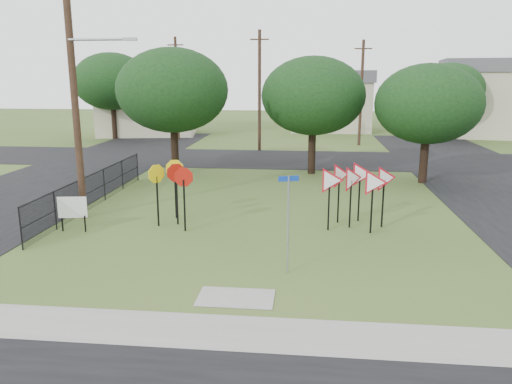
% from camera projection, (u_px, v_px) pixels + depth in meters
% --- Properties ---
extents(ground, '(140.00, 140.00, 0.00)m').
position_uv_depth(ground, '(247.00, 265.00, 15.36)').
color(ground, '#36501E').
extents(sidewalk, '(30.00, 1.60, 0.02)m').
position_uv_depth(sidewalk, '(224.00, 332.00, 11.29)').
color(sidewalk, gray).
rests_on(sidewalk, ground).
extents(planting_strip, '(30.00, 0.80, 0.02)m').
position_uv_depth(planting_strip, '(214.00, 362.00, 10.13)').
color(planting_strip, '#36501E').
rests_on(planting_strip, ground).
extents(street_left, '(8.00, 50.00, 0.02)m').
position_uv_depth(street_left, '(45.00, 186.00, 26.27)').
color(street_left, black).
rests_on(street_left, ground).
extents(street_far, '(60.00, 8.00, 0.02)m').
position_uv_depth(street_far, '(282.00, 159.00, 34.73)').
color(street_far, black).
rests_on(street_far, ground).
extents(curb_pad, '(2.00, 1.20, 0.02)m').
position_uv_depth(curb_pad, '(236.00, 298.00, 13.04)').
color(curb_pad, gray).
rests_on(curb_pad, ground).
extents(street_name_sign, '(0.58, 0.21, 2.92)m').
position_uv_depth(street_name_sign, '(288.00, 218.00, 14.36)').
color(street_name_sign, gray).
rests_on(street_name_sign, ground).
extents(stop_sign_cluster, '(1.79, 1.75, 2.43)m').
position_uv_depth(stop_sign_cluster, '(173.00, 179.00, 19.09)').
color(stop_sign_cluster, black).
rests_on(stop_sign_cluster, ground).
extents(yield_sign_cluster, '(3.07, 1.66, 2.45)m').
position_uv_depth(yield_sign_cluster, '(356.00, 181.00, 18.81)').
color(yield_sign_cluster, black).
rests_on(yield_sign_cluster, ground).
extents(info_board, '(1.06, 0.20, 1.33)m').
position_uv_depth(info_board, '(72.00, 208.00, 18.42)').
color(info_board, black).
rests_on(info_board, ground).
extents(utility_pole_main, '(3.55, 0.33, 10.00)m').
position_uv_depth(utility_pole_main, '(75.00, 88.00, 19.27)').
color(utility_pole_main, '#3A261B').
rests_on(utility_pole_main, ground).
extents(far_pole_a, '(1.40, 0.24, 9.00)m').
position_uv_depth(far_pole_a, '(259.00, 90.00, 37.76)').
color(far_pole_a, '#3A261B').
rests_on(far_pole_a, ground).
extents(far_pole_b, '(1.40, 0.24, 8.50)m').
position_uv_depth(far_pole_b, '(361.00, 92.00, 40.87)').
color(far_pole_b, '#3A261B').
rests_on(far_pole_b, ground).
extents(far_pole_c, '(1.40, 0.24, 9.00)m').
position_uv_depth(far_pole_c, '(177.00, 88.00, 44.39)').
color(far_pole_c, '#3A261B').
rests_on(far_pole_c, ground).
extents(fence_run, '(0.05, 11.55, 1.50)m').
position_uv_depth(fence_run, '(94.00, 189.00, 22.02)').
color(fence_run, black).
rests_on(fence_run, ground).
extents(house_left, '(10.58, 8.88, 7.20)m').
position_uv_depth(house_left, '(148.00, 97.00, 48.89)').
color(house_left, '#BEB898').
rests_on(house_left, ground).
extents(house_mid, '(8.40, 8.40, 6.20)m').
position_uv_depth(house_mid, '(330.00, 100.00, 52.97)').
color(house_mid, '#BEB898').
rests_on(house_mid, ground).
extents(house_right, '(8.30, 8.30, 7.20)m').
position_uv_depth(house_right, '(480.00, 97.00, 47.54)').
color(house_right, '#BEB898').
rests_on(house_right, ground).
extents(tree_near_left, '(6.40, 6.40, 7.27)m').
position_uv_depth(tree_near_left, '(173.00, 90.00, 28.43)').
color(tree_near_left, black).
rests_on(tree_near_left, ground).
extents(tree_near_mid, '(6.00, 6.00, 6.80)m').
position_uv_depth(tree_near_mid, '(313.00, 96.00, 28.65)').
color(tree_near_mid, black).
rests_on(tree_near_mid, ground).
extents(tree_near_right, '(5.60, 5.60, 6.33)m').
position_uv_depth(tree_near_right, '(428.00, 104.00, 26.17)').
color(tree_near_right, black).
rests_on(tree_near_right, ground).
extents(tree_far_left, '(6.80, 6.80, 7.73)m').
position_uv_depth(tree_far_left, '(112.00, 81.00, 44.88)').
color(tree_far_left, black).
rests_on(tree_far_left, ground).
extents(tree_far_right, '(6.00, 6.00, 6.80)m').
position_uv_depth(tree_far_right, '(449.00, 89.00, 43.88)').
color(tree_far_right, black).
rests_on(tree_far_right, ground).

